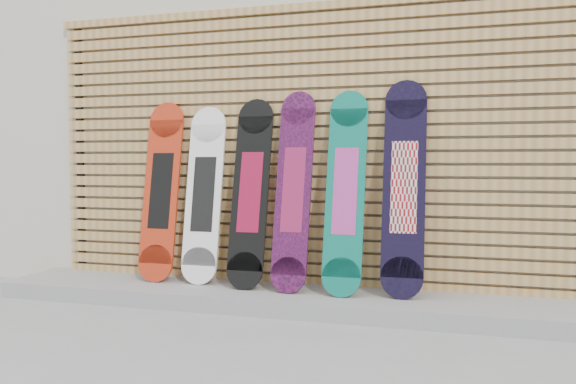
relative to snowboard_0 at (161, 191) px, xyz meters
name	(u,v)px	position (x,y,z in m)	size (l,w,h in m)	color
ground	(285,335)	(1.28, -0.80, -0.84)	(80.00, 80.00, 0.00)	gray
building	(408,101)	(1.78, 2.70, 0.96)	(12.00, 5.00, 3.60)	beige
concrete_step	(291,299)	(1.13, -0.12, -0.78)	(4.60, 0.70, 0.12)	gray
slat_wall	(301,145)	(1.13, 0.17, 0.36)	(4.26, 0.08, 2.29)	#B4884B
snowboard_0	(161,191)	(0.00, 0.00, 0.00)	(0.30, 0.29, 1.45)	red
snowboard_1	(204,194)	(0.37, 0.01, -0.02)	(0.30, 0.28, 1.40)	white
snowboard_2	(250,192)	(0.78, -0.03, 0.00)	(0.28, 0.36, 1.45)	black
snowboard_3	(294,190)	(1.12, -0.04, 0.03)	(0.27, 0.38, 1.50)	black
snowboard_4	(345,191)	(1.52, -0.05, 0.02)	(0.28, 0.39, 1.49)	#0B6C5A
snowboard_5	(404,187)	(1.93, -0.02, 0.05)	(0.30, 0.33, 1.56)	black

